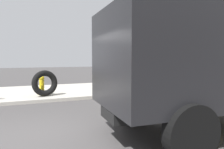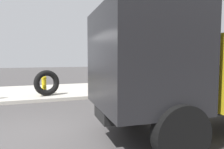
# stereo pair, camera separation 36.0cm
# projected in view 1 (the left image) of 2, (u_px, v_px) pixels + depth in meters

# --- Properties ---
(ground_plane) EXTENTS (80.00, 80.00, 0.00)m
(ground_plane) POSITION_uv_depth(u_px,v_px,m) (34.00, 137.00, 5.07)
(ground_plane) COLOR #423F3F
(sidewalk_curb) EXTENTS (36.00, 5.00, 0.15)m
(sidewalk_curb) POSITION_uv_depth(u_px,v_px,m) (29.00, 93.00, 11.05)
(sidewalk_curb) COLOR #ADA89E
(sidewalk_curb) RESTS_ON ground
(fire_hydrant) EXTENTS (0.25, 0.56, 0.93)m
(fire_hydrant) POSITION_uv_depth(u_px,v_px,m) (42.00, 85.00, 9.98)
(fire_hydrant) COLOR yellow
(fire_hydrant) RESTS_ON sidewalk_curb
(loose_tire) EXTENTS (1.24, 0.60, 1.21)m
(loose_tire) POSITION_uv_depth(u_px,v_px,m) (45.00, 83.00, 9.68)
(loose_tire) COLOR black
(loose_tire) RESTS_ON sidewalk_curb
(dump_truck_yellow) EXTENTS (7.11, 3.07, 3.00)m
(dump_truck_yellow) POSITION_uv_depth(u_px,v_px,m) (224.00, 69.00, 5.61)
(dump_truck_yellow) COLOR gold
(dump_truck_yellow) RESTS_ON ground
(bare_tree) EXTENTS (1.05, 1.06, 5.49)m
(bare_tree) POSITION_uv_depth(u_px,v_px,m) (150.00, 42.00, 12.69)
(bare_tree) COLOR #4C3823
(bare_tree) RESTS_ON sidewalk_curb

